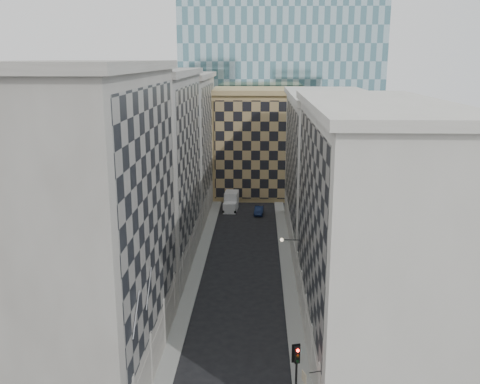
# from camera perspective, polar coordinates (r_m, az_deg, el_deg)

# --- Properties ---
(sidewalk_west) EXTENTS (1.50, 100.00, 0.15)m
(sidewalk_west) POSITION_cam_1_polar(r_m,az_deg,el_deg) (62.07, -4.71, -8.52)
(sidewalk_west) COLOR gray
(sidewalk_west) RESTS_ON ground
(sidewalk_east) EXTENTS (1.50, 100.00, 0.15)m
(sidewalk_east) POSITION_cam_1_polar(r_m,az_deg,el_deg) (61.75, 5.13, -8.66)
(sidewalk_east) COLOR gray
(sidewalk_east) RESTS_ON ground
(bldg_left_a) EXTENTS (10.80, 22.80, 23.70)m
(bldg_left_a) POSITION_cam_1_polar(r_m,az_deg,el_deg) (41.75, -15.81, -3.24)
(bldg_left_a) COLOR gray
(bldg_left_a) RESTS_ON ground
(bldg_left_b) EXTENTS (10.80, 22.80, 22.70)m
(bldg_left_b) POSITION_cam_1_polar(r_m,az_deg,el_deg) (62.50, -9.73, 2.28)
(bldg_left_b) COLOR gray
(bldg_left_b) RESTS_ON ground
(bldg_left_c) EXTENTS (10.80, 22.80, 21.70)m
(bldg_left_c) POSITION_cam_1_polar(r_m,az_deg,el_deg) (83.89, -6.70, 5.02)
(bldg_left_c) COLOR gray
(bldg_left_c) RESTS_ON ground
(bldg_right_a) EXTENTS (10.80, 26.80, 20.70)m
(bldg_right_a) POSITION_cam_1_polar(r_m,az_deg,el_deg) (44.93, 13.59, -3.88)
(bldg_right_a) COLOR beige
(bldg_right_a) RESTS_ON ground
(bldg_right_b) EXTENTS (10.80, 28.80, 19.70)m
(bldg_right_b) POSITION_cam_1_polar(r_m,az_deg,el_deg) (70.87, 9.38, 2.47)
(bldg_right_b) COLOR beige
(bldg_right_b) RESTS_ON ground
(tan_block) EXTENTS (16.80, 14.80, 18.80)m
(tan_block) POSITION_cam_1_polar(r_m,az_deg,el_deg) (95.88, 2.16, 5.39)
(tan_block) COLOR tan
(tan_block) RESTS_ON ground
(church_tower) EXTENTS (7.20, 7.20, 51.50)m
(church_tower) POSITION_cam_1_polar(r_m,az_deg,el_deg) (108.95, 1.15, 15.68)
(church_tower) COLOR #302B25
(church_tower) RESTS_ON ground
(flagpoles_left) EXTENTS (0.10, 6.33, 2.33)m
(flagpoles_left) POSITION_cam_1_polar(r_m,az_deg,el_deg) (37.33, -10.33, -11.32)
(flagpoles_left) COLOR gray
(flagpoles_left) RESTS_ON ground
(bracket_lamp) EXTENTS (1.98, 0.36, 0.36)m
(bracket_lamp) POSITION_cam_1_polar(r_m,az_deg,el_deg) (53.92, 4.66, -5.11)
(bracket_lamp) COLOR black
(bracket_lamp) RESTS_ON ground
(traffic_light) EXTENTS (0.60, 0.57, 4.82)m
(traffic_light) POSITION_cam_1_polar(r_m,az_deg,el_deg) (38.54, 6.05, -17.73)
(traffic_light) COLOR black
(traffic_light) RESTS_ON sidewalk_east
(box_truck) EXTENTS (2.40, 5.27, 2.83)m
(box_truck) POSITION_cam_1_polar(r_m,az_deg,el_deg) (86.59, -0.96, -1.10)
(box_truck) COLOR silver
(box_truck) RESTS_ON ground
(dark_car) EXTENTS (1.61, 3.94, 1.27)m
(dark_car) POSITION_cam_1_polar(r_m,az_deg,el_deg) (84.11, 2.04, -1.98)
(dark_car) COLOR #101C3C
(dark_car) RESTS_ON ground
(shop_sign) EXTENTS (1.22, 0.69, 0.78)m
(shop_sign) POSITION_cam_1_polar(r_m,az_deg,el_deg) (36.84, 6.95, -18.97)
(shop_sign) COLOR black
(shop_sign) RESTS_ON ground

